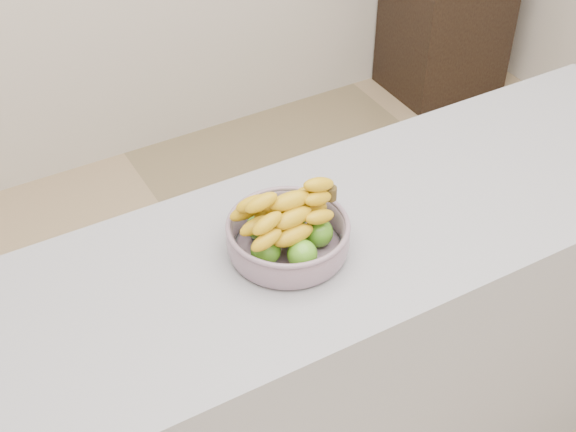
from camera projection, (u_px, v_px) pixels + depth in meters
name	position (u px, v px, depth m)	size (l,w,h in m)	color
counter	(342.00, 355.00, 2.13)	(2.00, 0.60, 0.90)	gray
fruit_bowl	(288.00, 233.00, 1.74)	(0.27, 0.27, 0.16)	#8B9CA7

